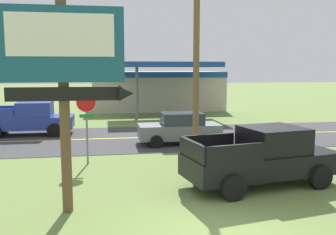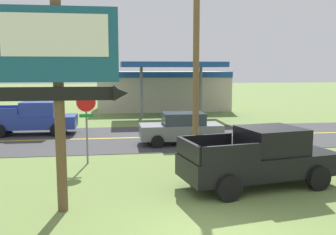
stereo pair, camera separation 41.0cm
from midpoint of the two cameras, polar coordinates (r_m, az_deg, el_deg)
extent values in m
cube|color=#3D3D3F|center=(21.39, -1.32, -3.03)|extent=(140.00, 8.00, 0.02)
cube|color=gold|center=(21.39, -1.32, -2.99)|extent=(126.00, 0.20, 0.01)
cylinder|color=brown|center=(10.40, -15.10, 1.60)|extent=(0.28, 0.28, 5.79)
cube|color=#19516B|center=(10.19, -15.54, 10.63)|extent=(3.19, 0.16, 1.94)
cube|color=white|center=(10.11, -15.65, 11.97)|extent=(2.68, 0.03, 1.08)
cube|color=black|center=(10.19, -15.29, 3.50)|extent=(2.87, 0.12, 0.36)
cone|color=black|center=(10.11, -6.04, 3.70)|extent=(0.40, 0.44, 0.44)
cylinder|color=slate|center=(15.72, -11.47, -2.97)|extent=(0.08, 0.08, 2.20)
cylinder|color=red|center=(15.50, -11.62, 2.29)|extent=(0.76, 0.03, 0.76)
cylinder|color=white|center=(15.52, -11.61, 2.29)|extent=(0.80, 0.01, 0.80)
cube|color=#19722D|center=(15.55, -11.56, 0.27)|extent=(0.56, 0.03, 0.14)
cylinder|color=brown|center=(15.80, 5.07, 11.33)|extent=(0.26, 0.26, 9.96)
cube|color=beige|center=(36.09, -0.57, 4.13)|extent=(12.00, 6.00, 3.60)
cube|color=#19478C|center=(33.01, 0.12, 6.51)|extent=(12.00, 0.12, 0.50)
cube|color=#19478C|center=(30.09, 0.92, 8.03)|extent=(8.00, 5.00, 0.40)
cylinder|color=slate|center=(29.87, -3.65, 3.99)|extent=(0.24, 0.24, 4.20)
cylinder|color=slate|center=(30.61, 5.36, 4.06)|extent=(0.24, 0.24, 4.20)
cube|color=black|center=(12.97, 14.48, -6.83)|extent=(5.47, 2.88, 0.72)
cube|color=black|center=(13.05, 16.25, -3.30)|extent=(2.20, 2.12, 0.84)
cube|color=#28333D|center=(13.57, 19.34, -3.01)|extent=(0.40, 1.65, 0.71)
cube|color=black|center=(12.88, 6.61, -3.82)|extent=(1.94, 0.48, 0.56)
cube|color=black|center=(11.28, 10.61, -5.52)|extent=(1.94, 0.48, 0.56)
cube|color=black|center=(11.67, 4.19, -4.97)|extent=(0.46, 1.87, 0.56)
cylinder|color=black|center=(14.73, 17.64, -6.67)|extent=(0.84, 0.42, 0.80)
cylinder|color=black|center=(13.26, 22.69, -8.47)|extent=(0.84, 0.42, 0.80)
cylinder|color=black|center=(13.13, 6.09, -8.08)|extent=(0.84, 0.42, 0.80)
cylinder|color=black|center=(11.45, 10.25, -10.50)|extent=(0.84, 0.42, 0.80)
cube|color=#233893|center=(23.59, -19.54, -0.63)|extent=(5.20, 1.96, 0.72)
cube|color=#233893|center=(23.41, -18.54, 1.28)|extent=(1.90, 1.80, 0.84)
cube|color=#28333D|center=(23.27, -16.39, 1.33)|extent=(0.10, 1.66, 0.71)
cube|color=#233893|center=(24.75, -22.64, 1.08)|extent=(1.95, 0.12, 0.56)
cylinder|color=black|center=(24.33, -15.32, -1.08)|extent=(0.80, 0.28, 0.80)
cylinder|color=black|center=(22.41, -15.95, -1.82)|extent=(0.80, 0.28, 0.80)
cylinder|color=black|center=(24.95, -22.69, -1.19)|extent=(0.80, 0.28, 0.80)
cube|color=slate|center=(19.49, 2.52, -2.07)|extent=(4.20, 1.76, 0.72)
cube|color=#2D3842|center=(19.42, 2.96, -0.14)|extent=(2.10, 1.56, 0.60)
cylinder|color=black|center=(18.50, -0.97, -3.71)|extent=(0.64, 0.24, 0.64)
cylinder|color=black|center=(20.22, -1.58, -2.75)|extent=(0.64, 0.24, 0.64)
cylinder|color=black|center=(18.99, 6.87, -3.47)|extent=(0.64, 0.24, 0.64)
cylinder|color=black|center=(20.67, 5.62, -2.56)|extent=(0.64, 0.24, 0.64)
camera|label=1|loc=(0.20, -89.28, 0.10)|focal=40.15mm
camera|label=2|loc=(0.20, 90.72, -0.10)|focal=40.15mm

